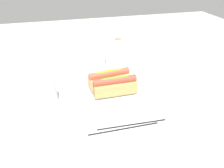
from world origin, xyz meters
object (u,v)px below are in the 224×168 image
object	(u,v)px
hotdog_back	(109,79)
chopstick_far	(124,128)
serving_bowl	(112,93)
water_glass	(47,92)
paper_towel_roll	(118,53)
chopstick_near	(132,124)
hotdog_front	(115,86)

from	to	relation	value
hotdog_back	chopstick_far	xyz separation A→B (m)	(-0.01, -0.21, -0.06)
hotdog_back	chopstick_far	size ratio (longest dim) A/B	0.70
serving_bowl	water_glass	world-z (taller)	water_glass
hotdog_back	paper_towel_roll	world-z (taller)	paper_towel_roll
water_glass	chopstick_near	bearing A→B (deg)	-38.17
water_glass	chopstick_near	world-z (taller)	water_glass
hotdog_front	hotdog_back	size ratio (longest dim) A/B	0.97
serving_bowl	hotdog_front	distance (m)	0.05
water_glass	chopstick_far	world-z (taller)	water_glass
paper_towel_roll	chopstick_near	size ratio (longest dim) A/B	0.61
hotdog_back	chopstick_near	xyz separation A→B (m)	(0.02, -0.19, -0.06)
water_glass	chopstick_near	distance (m)	0.32
hotdog_front	chopstick_near	world-z (taller)	hotdog_front
hotdog_front	serving_bowl	bearing A→B (deg)	96.38
hotdog_back	paper_towel_roll	size ratio (longest dim) A/B	1.15
hotdog_back	water_glass	distance (m)	0.23
serving_bowl	chopstick_near	world-z (taller)	serving_bowl
serving_bowl	water_glass	xyz separation A→B (m)	(-0.23, 0.03, 0.02)
hotdog_front	hotdog_back	distance (m)	0.06
hotdog_front	water_glass	world-z (taller)	hotdog_front
water_glass	paper_towel_roll	bearing A→B (deg)	35.24
paper_towel_roll	hotdog_front	bearing A→B (deg)	-107.86
serving_bowl	hotdog_front	world-z (taller)	hotdog_front
hotdog_back	paper_towel_roll	xyz separation A→B (m)	(0.10, 0.23, 0.00)
paper_towel_roll	hotdog_back	bearing A→B (deg)	-113.09
hotdog_back	serving_bowl	bearing A→B (deg)	-83.62
water_glass	paper_towel_roll	xyz separation A→B (m)	(0.32, 0.23, 0.02)
serving_bowl	chopstick_far	xyz separation A→B (m)	(-0.01, -0.18, -0.02)
hotdog_back	chopstick_far	world-z (taller)	hotdog_back
hotdog_back	hotdog_front	bearing A→B (deg)	-83.62
serving_bowl	chopstick_near	xyz separation A→B (m)	(0.02, -0.17, -0.02)
hotdog_front	paper_towel_roll	size ratio (longest dim) A/B	1.12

